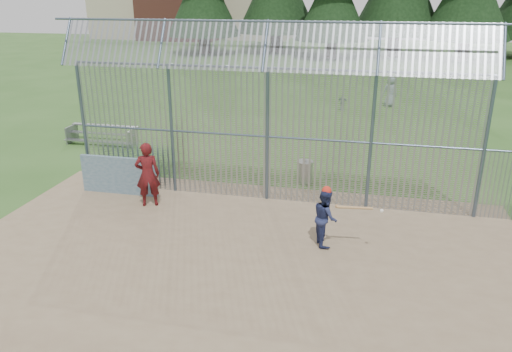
% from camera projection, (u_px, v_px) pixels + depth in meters
% --- Properties ---
extents(ground, '(120.00, 120.00, 0.00)m').
position_uv_depth(ground, '(238.00, 253.00, 12.21)').
color(ground, '#2D511E').
rests_on(ground, ground).
extents(dirt_infield, '(14.00, 10.00, 0.02)m').
position_uv_depth(dirt_infield, '(233.00, 263.00, 11.75)').
color(dirt_infield, '#756047').
rests_on(dirt_infield, ground).
extents(dugout_wall, '(2.50, 0.12, 1.20)m').
position_uv_depth(dugout_wall, '(119.00, 175.00, 15.60)').
color(dugout_wall, '#38566B').
rests_on(dugout_wall, dirt_infield).
extents(batter, '(0.75, 0.85, 1.46)m').
position_uv_depth(batter, '(325.00, 217.00, 12.39)').
color(batter, '#22294F').
rests_on(batter, dirt_infield).
extents(onlooker, '(0.83, 0.70, 1.94)m').
position_uv_depth(onlooker, '(148.00, 174.00, 14.60)').
color(onlooker, maroon).
rests_on(onlooker, dirt_infield).
extents(bg_kid_standing, '(0.95, 0.77, 1.69)m').
position_uv_depth(bg_kid_standing, '(390.00, 92.00, 27.49)').
color(bg_kid_standing, slate).
rests_on(bg_kid_standing, ground).
extents(bg_kid_seated, '(0.55, 0.29, 0.90)m').
position_uv_depth(bg_kid_seated, '(343.00, 102.00, 26.68)').
color(bg_kid_seated, slate).
rests_on(bg_kid_seated, ground).
extents(batting_gear, '(1.49, 0.53, 0.48)m').
position_uv_depth(batting_gear, '(335.00, 196.00, 12.09)').
color(batting_gear, red).
rests_on(batting_gear, ground).
extents(trash_can, '(0.56, 0.56, 0.82)m').
position_uv_depth(trash_can, '(305.00, 171.00, 16.65)').
color(trash_can, '#93969B').
rests_on(trash_can, ground).
extents(bleacher, '(3.00, 0.95, 0.72)m').
position_uv_depth(bleacher, '(102.00, 134.00, 20.86)').
color(bleacher, slate).
rests_on(bleacher, ground).
extents(backstop_fence, '(20.09, 0.81, 5.30)m').
position_uv_depth(backstop_fence, '(329.00, 129.00, 14.16)').
color(backstop_fence, '#47566B').
rests_on(backstop_fence, ground).
extents(distant_buildings, '(26.50, 10.50, 8.00)m').
position_uv_depth(distant_buildings, '(178.00, 11.00, 67.42)').
color(distant_buildings, brown).
rests_on(distant_buildings, ground).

